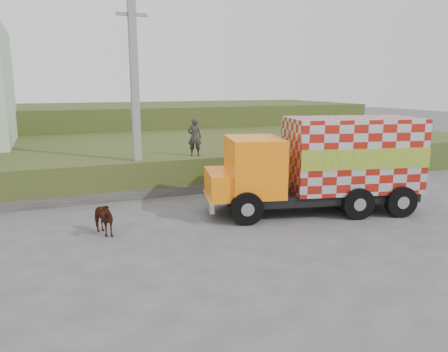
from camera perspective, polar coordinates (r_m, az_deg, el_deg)
name	(u,v)px	position (r m, az deg, el deg)	size (l,w,h in m)	color
ground	(197,225)	(14.55, -3.51, -6.40)	(120.00, 120.00, 0.00)	#474749
embankment	(137,157)	(23.82, -11.30, 2.43)	(40.00, 12.00, 1.50)	#2E4E1A
embankment_far	(106,125)	(35.51, -15.12, 6.50)	(40.00, 12.00, 3.00)	#2E4E1A
retaining_strip	(116,196)	(18.00, -13.92, -2.50)	(16.00, 0.50, 0.40)	#595651
utility_pole	(135,97)	(18.03, -11.54, 10.10)	(1.20, 0.30, 8.00)	gray
cargo_truck	(324,164)	(16.15, 12.91, 1.56)	(7.97, 4.08, 3.40)	black
cow	(101,218)	(13.97, -15.79, -5.31)	(0.58, 1.27, 1.07)	#381C0E
pedestrian	(195,137)	(19.04, -3.86, 5.10)	(0.60, 0.39, 1.65)	#2A2825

